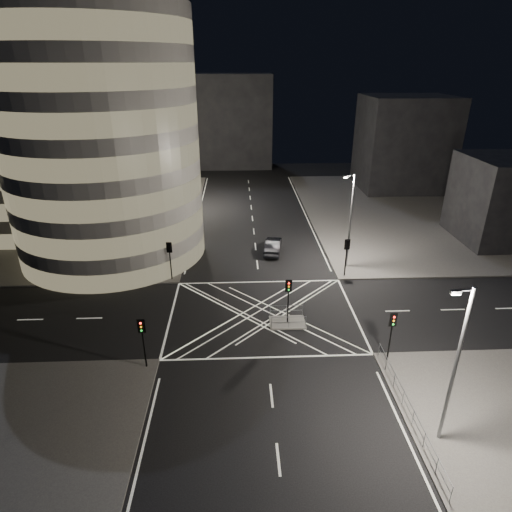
{
  "coord_description": "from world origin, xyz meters",
  "views": [
    {
      "loc": [
        -1.99,
        -31.85,
        20.22
      ],
      "look_at": [
        -0.34,
        5.74,
        3.0
      ],
      "focal_mm": 30.0,
      "sensor_mm": 36.0,
      "label": 1
    }
  ],
  "objects_px": {
    "traffic_signal_fr": "(347,251)",
    "traffic_signal_nr": "(392,328)",
    "traffic_signal_fl": "(170,254)",
    "sedan": "(273,246)",
    "street_lamp_left_far": "(186,172)",
    "traffic_signal_island": "(288,293)",
    "street_lamp_left_near": "(168,212)",
    "traffic_signal_nl": "(142,334)",
    "street_lamp_right_near": "(455,363)",
    "central_island": "(287,322)",
    "street_lamp_right_far": "(350,218)"
  },
  "relations": [
    {
      "from": "traffic_signal_island",
      "to": "street_lamp_right_near",
      "type": "height_order",
      "value": "street_lamp_right_near"
    },
    {
      "from": "traffic_signal_nl",
      "to": "traffic_signal_island",
      "type": "relative_size",
      "value": 1.0
    },
    {
      "from": "traffic_signal_island",
      "to": "sedan",
      "type": "distance_m",
      "value": 14.92
    },
    {
      "from": "street_lamp_right_far",
      "to": "sedan",
      "type": "distance_m",
      "value": 9.83
    },
    {
      "from": "street_lamp_left_near",
      "to": "street_lamp_left_far",
      "type": "height_order",
      "value": "same"
    },
    {
      "from": "street_lamp_right_far",
      "to": "traffic_signal_fl",
      "type": "bearing_deg",
      "value": -173.12
    },
    {
      "from": "traffic_signal_nl",
      "to": "street_lamp_right_far",
      "type": "relative_size",
      "value": 0.4
    },
    {
      "from": "street_lamp_right_near",
      "to": "central_island",
      "type": "bearing_deg",
      "value": 120.75
    },
    {
      "from": "traffic_signal_island",
      "to": "street_lamp_right_far",
      "type": "xyz_separation_m",
      "value": [
        7.44,
        10.5,
        2.63
      ]
    },
    {
      "from": "traffic_signal_fr",
      "to": "traffic_signal_nr",
      "type": "xyz_separation_m",
      "value": [
        0.0,
        -13.6,
        0.0
      ]
    },
    {
      "from": "traffic_signal_nr",
      "to": "traffic_signal_fl",
      "type": "bearing_deg",
      "value": 142.31
    },
    {
      "from": "traffic_signal_fl",
      "to": "street_lamp_left_far",
      "type": "bearing_deg",
      "value": 91.57
    },
    {
      "from": "street_lamp_right_near",
      "to": "sedan",
      "type": "distance_m",
      "value": 28.67
    },
    {
      "from": "street_lamp_right_far",
      "to": "street_lamp_left_far",
      "type": "bearing_deg",
      "value": 131.94
    },
    {
      "from": "central_island",
      "to": "sedan",
      "type": "height_order",
      "value": "sedan"
    },
    {
      "from": "street_lamp_left_near",
      "to": "sedan",
      "type": "xyz_separation_m",
      "value": [
        11.38,
        1.27,
        -4.72
      ]
    },
    {
      "from": "central_island",
      "to": "traffic_signal_nl",
      "type": "height_order",
      "value": "traffic_signal_nl"
    },
    {
      "from": "traffic_signal_fr",
      "to": "street_lamp_left_far",
      "type": "height_order",
      "value": "street_lamp_left_far"
    },
    {
      "from": "traffic_signal_nr",
      "to": "street_lamp_left_far",
      "type": "bearing_deg",
      "value": 116.36
    },
    {
      "from": "street_lamp_right_near",
      "to": "sedan",
      "type": "height_order",
      "value": "street_lamp_right_near"
    },
    {
      "from": "central_island",
      "to": "traffic_signal_island",
      "type": "bearing_deg",
      "value": 0.0
    },
    {
      "from": "traffic_signal_nl",
      "to": "traffic_signal_nr",
      "type": "xyz_separation_m",
      "value": [
        17.6,
        0.0,
        0.0
      ]
    },
    {
      "from": "street_lamp_left_near",
      "to": "sedan",
      "type": "bearing_deg",
      "value": 6.37
    },
    {
      "from": "traffic_signal_island",
      "to": "street_lamp_right_near",
      "type": "xyz_separation_m",
      "value": [
        7.44,
        -12.5,
        2.63
      ]
    },
    {
      "from": "central_island",
      "to": "traffic_signal_fr",
      "type": "distance_m",
      "value": 11.1
    },
    {
      "from": "central_island",
      "to": "street_lamp_right_near",
      "type": "bearing_deg",
      "value": -59.25
    },
    {
      "from": "traffic_signal_fl",
      "to": "sedan",
      "type": "distance_m",
      "value": 12.72
    },
    {
      "from": "traffic_signal_fl",
      "to": "sedan",
      "type": "height_order",
      "value": "traffic_signal_fl"
    },
    {
      "from": "traffic_signal_fr",
      "to": "sedan",
      "type": "xyz_separation_m",
      "value": [
        -6.85,
        6.47,
        -2.1
      ]
    },
    {
      "from": "traffic_signal_nr",
      "to": "street_lamp_right_far",
      "type": "relative_size",
      "value": 0.4
    },
    {
      "from": "traffic_signal_nr",
      "to": "street_lamp_right_near",
      "type": "height_order",
      "value": "street_lamp_right_near"
    },
    {
      "from": "traffic_signal_fl",
      "to": "sedan",
      "type": "bearing_deg",
      "value": 31.05
    },
    {
      "from": "traffic_signal_island",
      "to": "street_lamp_right_near",
      "type": "bearing_deg",
      "value": -59.25
    },
    {
      "from": "traffic_signal_island",
      "to": "street_lamp_left_near",
      "type": "relative_size",
      "value": 0.4
    },
    {
      "from": "traffic_signal_nr",
      "to": "street_lamp_left_near",
      "type": "distance_m",
      "value": 26.32
    },
    {
      "from": "traffic_signal_fl",
      "to": "traffic_signal_nl",
      "type": "bearing_deg",
      "value": -90.0
    },
    {
      "from": "sedan",
      "to": "street_lamp_right_near",
      "type": "bearing_deg",
      "value": 114.94
    },
    {
      "from": "street_lamp_left_near",
      "to": "sedan",
      "type": "relative_size",
      "value": 2.01
    },
    {
      "from": "sedan",
      "to": "traffic_signal_nr",
      "type": "bearing_deg",
      "value": 118.44
    },
    {
      "from": "traffic_signal_fl",
      "to": "traffic_signal_fr",
      "type": "relative_size",
      "value": 1.0
    },
    {
      "from": "central_island",
      "to": "sedan",
      "type": "distance_m",
      "value": 14.79
    },
    {
      "from": "traffic_signal_fr",
      "to": "traffic_signal_nr",
      "type": "bearing_deg",
      "value": -90.0
    },
    {
      "from": "street_lamp_right_far",
      "to": "sedan",
      "type": "bearing_deg",
      "value": 150.31
    },
    {
      "from": "street_lamp_left_far",
      "to": "sedan",
      "type": "relative_size",
      "value": 2.01
    },
    {
      "from": "traffic_signal_nl",
      "to": "traffic_signal_fr",
      "type": "xyz_separation_m",
      "value": [
        17.6,
        13.6,
        0.0
      ]
    },
    {
      "from": "sedan",
      "to": "traffic_signal_nl",
      "type": "bearing_deg",
      "value": 71.42
    },
    {
      "from": "traffic_signal_fl",
      "to": "traffic_signal_nr",
      "type": "xyz_separation_m",
      "value": [
        17.6,
        -13.6,
        0.0
      ]
    },
    {
      "from": "traffic_signal_fr",
      "to": "street_lamp_left_far",
      "type": "relative_size",
      "value": 0.4
    },
    {
      "from": "traffic_signal_fr",
      "to": "street_lamp_right_near",
      "type": "relative_size",
      "value": 0.4
    },
    {
      "from": "street_lamp_right_far",
      "to": "street_lamp_left_near",
      "type": "bearing_deg",
      "value": 170.97
    }
  ]
}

